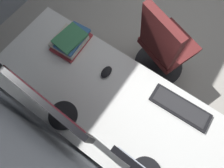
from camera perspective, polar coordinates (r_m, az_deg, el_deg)
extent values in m
plane|color=#B2ADA3|center=(2.77, 25.26, 18.22)|extent=(5.07, 5.07, 0.00)
cube|color=white|center=(1.28, -1.30, -5.26)|extent=(1.80, 0.74, 0.03)
cylinder|color=silver|center=(1.81, 28.54, -14.59)|extent=(0.05, 0.05, 0.70)
cylinder|color=silver|center=(1.99, -16.06, 13.25)|extent=(0.05, 0.05, 0.70)
cylinder|color=silver|center=(1.91, -27.85, -0.67)|extent=(0.05, 0.05, 0.70)
cube|color=white|center=(1.62, 2.67, -12.21)|extent=(0.40, 0.50, 0.69)
cube|color=silver|center=(1.67, 7.59, -5.04)|extent=(0.37, 0.01, 0.61)
cylinder|color=black|center=(1.28, -15.34, -9.62)|extent=(0.20, 0.20, 0.01)
cylinder|color=black|center=(1.23, -16.00, -9.16)|extent=(0.04, 0.04, 0.10)
cube|color=black|center=(1.02, -19.21, -6.86)|extent=(0.58, 0.05, 0.34)
cube|color=#330F14|center=(1.02, -18.62, -6.10)|extent=(0.53, 0.03, 0.30)
cube|color=black|center=(1.33, 20.87, -6.93)|extent=(0.42, 0.15, 0.02)
cube|color=#2D2D30|center=(1.32, 21.03, -6.82)|extent=(0.38, 0.12, 0.00)
ellipsoid|color=black|center=(1.31, -1.81, 3.85)|extent=(0.06, 0.10, 0.03)
cube|color=#B2383D|center=(1.48, -12.82, 12.80)|extent=(0.22, 0.30, 0.02)
cube|color=beige|center=(1.45, -13.53, 13.10)|extent=(0.23, 0.24, 0.03)
cube|color=#38669E|center=(1.43, -12.53, 13.99)|extent=(0.18, 0.28, 0.02)
cube|color=#3D8456|center=(1.41, -13.30, 14.07)|extent=(0.19, 0.24, 0.02)
cube|color=maroon|center=(1.84, 17.67, 11.74)|extent=(0.56, 0.55, 0.07)
cube|color=maroon|center=(1.50, 14.87, 13.78)|extent=(0.42, 0.26, 0.50)
cylinder|color=black|center=(2.02, 15.88, 8.59)|extent=(0.05, 0.05, 0.37)
cylinder|color=black|center=(2.19, 14.51, 6.12)|extent=(0.56, 0.56, 0.03)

